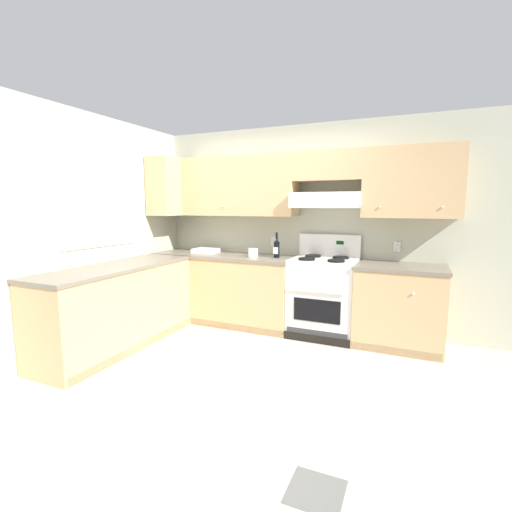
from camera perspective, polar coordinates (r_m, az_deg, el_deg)
The scene contains 10 objects.
ground_plane at distance 3.75m, azimuth -6.11°, elevation -16.64°, with size 7.04×7.04×0.00m, color beige.
floor_accent_tile at distance 2.40m, azimuth 9.35°, elevation -32.60°, with size 0.30×0.30×0.01m, color slate.
wall_back at distance 4.66m, azimuth 7.44°, elevation 6.94°, with size 4.68×0.57×2.55m.
wall_left at distance 4.58m, azimuth -22.50°, elevation 4.69°, with size 0.47×4.00×2.55m.
counter_back_run at distance 4.61m, azimuth 2.92°, elevation -5.92°, with size 3.60×0.65×0.91m.
counter_left_run at distance 4.31m, azimuth -20.85°, elevation -7.42°, with size 0.63×1.91×0.91m.
stove at distance 4.44m, azimuth 10.47°, elevation -6.22°, with size 0.76×0.62×1.20m.
wine_bottle at distance 4.52m, azimuth 3.25°, elevation 1.30°, with size 0.07×0.08×0.31m.
bowl at distance 5.03m, azimuth -7.90°, elevation 0.72°, with size 0.32×0.26×0.06m.
paper_towel_roll at distance 4.56m, azimuth -0.47°, elevation 0.50°, with size 0.12×0.12×0.11m.
Camera 1 is at (1.71, -2.95, 1.56)m, focal length 25.53 mm.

